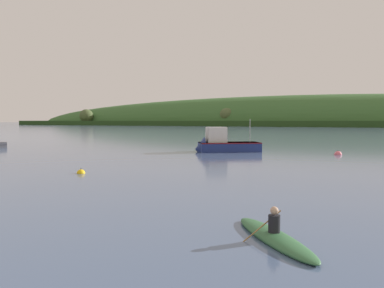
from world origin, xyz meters
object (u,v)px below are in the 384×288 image
object	(u,v)px
fishing_boat_moored	(222,146)
mooring_buoy_foreground	(338,155)
mooring_buoy_off_fishing_boat	(81,173)
canoe_with_paddler	(274,237)

from	to	relation	value
fishing_boat_moored	mooring_buoy_foreground	size ratio (longest dim) A/B	8.70
mooring_buoy_foreground	mooring_buoy_off_fishing_boat	distance (m)	24.01
canoe_with_paddler	mooring_buoy_foreground	bearing A→B (deg)	-40.07
mooring_buoy_off_fishing_boat	fishing_boat_moored	bearing A→B (deg)	90.71
canoe_with_paddler	mooring_buoy_foreground	size ratio (longest dim) A/B	4.55
canoe_with_paddler	mooring_buoy_foreground	xyz separation A→B (m)	(-3.71, 27.68, -0.10)
mooring_buoy_foreground	mooring_buoy_off_fishing_boat	xyz separation A→B (m)	(-10.70, -21.50, 0.00)
canoe_with_paddler	mooring_buoy_off_fishing_boat	xyz separation A→B (m)	(-14.41, 6.19, -0.10)
mooring_buoy_off_fishing_boat	mooring_buoy_foreground	bearing A→B (deg)	63.53
fishing_boat_moored	canoe_with_paddler	bearing A→B (deg)	80.85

